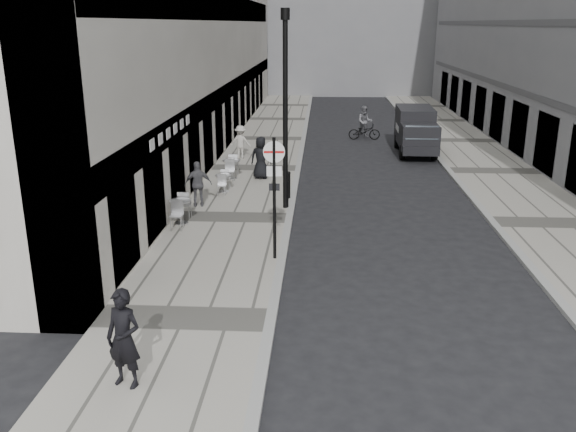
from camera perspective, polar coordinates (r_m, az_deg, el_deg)
name	(u,v)px	position (r m, az deg, el deg)	size (l,w,h in m)	color
ground	(258,392)	(11.87, -2.80, -16.16)	(120.00, 120.00, 0.00)	black
sidewalk	(256,169)	(28.73, -3.05, 4.44)	(4.00, 60.00, 0.12)	gray
far_sidewalk	(493,172)	(29.63, 18.66, 3.94)	(4.00, 60.00, 0.12)	gray
walking_man	(124,339)	(11.76, -15.11, -11.02)	(0.70, 0.46, 1.92)	black
sign_post	(274,182)	(16.93, -1.30, 3.17)	(0.60, 0.10, 3.51)	black
lamppost	(285,101)	(21.60, -0.26, 10.69)	(0.31, 0.31, 6.96)	black
bollard_near	(287,195)	(22.33, -0.10, 1.99)	(0.12, 0.12, 0.92)	black
bollard_far	(289,186)	(23.48, 0.07, 2.86)	(0.13, 0.13, 0.99)	black
panel_van	(416,128)	(32.99, 11.86, 8.02)	(1.96, 4.99, 2.33)	black
cyclist	(364,127)	(36.49, 7.17, 8.30)	(1.85, 0.69, 1.99)	black
pedestrian_a	(198,184)	(22.57, -8.40, 2.97)	(0.99, 0.41, 1.69)	#525156
pedestrian_b	(241,142)	(30.60, -4.46, 6.91)	(1.06, 0.61, 1.64)	#B8B3AA
pedestrian_c	(261,158)	(26.46, -2.55, 5.48)	(0.90, 0.58, 1.84)	black
cafe_table_near	(224,182)	(24.51, -6.04, 3.21)	(0.64, 1.45, 0.83)	silver
cafe_table_mid	(232,168)	(26.60, -5.30, 4.54)	(0.76, 1.71, 0.97)	silver
cafe_table_far	(181,210)	(20.77, -10.01, 0.58)	(0.75, 1.68, 0.96)	#AEAEB0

